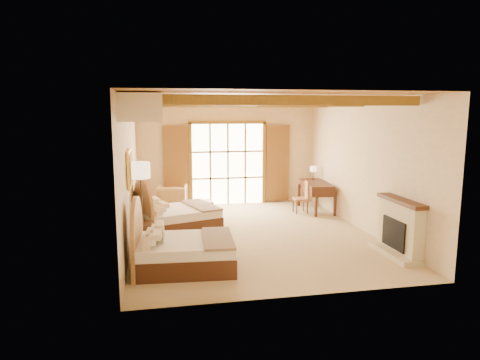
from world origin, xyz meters
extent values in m
plane|color=beige|center=(0.00, 0.00, 0.00)|extent=(7.00, 7.00, 0.00)
plane|color=beige|center=(0.00, 3.50, 1.60)|extent=(5.50, 0.00, 5.50)
plane|color=beige|center=(-2.75, 0.00, 1.60)|extent=(0.00, 7.00, 7.00)
plane|color=beige|center=(2.75, 0.00, 1.60)|extent=(0.00, 7.00, 7.00)
plane|color=#B4803D|center=(0.00, 0.00, 3.20)|extent=(7.00, 7.00, 0.00)
cube|color=white|center=(0.00, 3.46, 1.25)|extent=(2.20, 0.02, 2.50)
cube|color=brown|center=(-1.60, 3.43, 1.25)|extent=(0.75, 0.06, 2.40)
cube|color=brown|center=(1.60, 3.43, 1.25)|extent=(0.75, 0.06, 2.40)
cube|color=beige|center=(2.62, -2.00, 0.55)|extent=(0.25, 1.30, 1.10)
cube|color=black|center=(2.55, -2.00, 0.45)|extent=(0.18, 0.80, 0.60)
cube|color=beige|center=(2.53, -2.00, 0.05)|extent=(0.45, 1.40, 0.10)
cube|color=#482815|center=(2.61, -2.00, 1.12)|extent=(0.30, 1.40, 0.08)
cube|color=gold|center=(-2.71, -0.75, 1.75)|extent=(0.05, 0.95, 0.75)
cube|color=#B38D3F|center=(-2.68, -0.75, 1.75)|extent=(0.02, 0.82, 0.62)
cube|color=#FBE7C7|center=(-2.40, -2.00, 2.95)|extent=(0.70, 1.40, 0.45)
cube|color=#482815|center=(-1.71, -1.92, 0.18)|extent=(1.91, 1.50, 0.35)
cube|color=silver|center=(-1.71, -1.92, 0.45)|extent=(1.87, 1.47, 0.19)
cube|color=#907459|center=(-1.09, -1.92, 0.56)|extent=(0.64, 1.43, 0.04)
cube|color=#919C72|center=(-2.13, -1.92, 0.65)|extent=(0.13, 0.38, 0.21)
cube|color=#482815|center=(-1.70, 0.70, 0.18)|extent=(2.16, 1.87, 0.35)
cube|color=silver|center=(-1.70, 0.70, 0.45)|extent=(2.11, 1.84, 0.20)
cube|color=#907459|center=(-1.08, 0.70, 0.56)|extent=(0.96, 1.50, 0.04)
cube|color=#919C72|center=(-2.12, 0.70, 0.66)|extent=(0.22, 0.39, 0.21)
cube|color=#482815|center=(-2.48, -0.55, 0.27)|extent=(0.49, 0.49, 0.53)
cylinder|color=#342314|center=(-2.50, -0.72, 0.02)|extent=(0.26, 0.26, 0.03)
cylinder|color=#342314|center=(-2.50, -0.72, 0.82)|extent=(0.04, 0.04, 1.59)
cylinder|color=beige|center=(-2.50, -0.72, 1.70)|extent=(0.39, 0.39, 0.33)
imported|color=tan|center=(-1.76, 2.73, 0.39)|extent=(0.94, 0.96, 0.77)
cube|color=#AA6E48|center=(-0.92, 2.29, 0.18)|extent=(0.59, 0.59, 0.36)
cube|color=#482815|center=(2.39, 2.04, 0.81)|extent=(0.85, 1.63, 0.06)
cube|color=#482815|center=(2.39, 2.04, 0.67)|extent=(0.82, 1.58, 0.25)
cube|color=#A06437|center=(1.84, 1.85, 0.40)|extent=(0.45, 0.45, 0.05)
cube|color=#A06437|center=(2.02, 1.85, 0.67)|extent=(0.10, 0.41, 0.49)
cylinder|color=#342314|center=(2.50, 2.62, 0.85)|extent=(0.12, 0.12, 0.02)
cylinder|color=#342314|center=(2.50, 2.62, 0.99)|extent=(0.02, 0.02, 0.27)
cylinder|color=beige|center=(2.50, 2.62, 1.15)|extent=(0.19, 0.19, 0.16)
camera|label=1|loc=(-2.16, -9.58, 2.89)|focal=32.00mm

